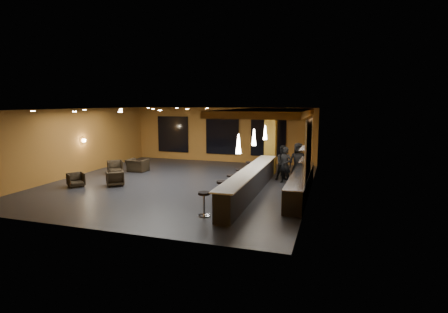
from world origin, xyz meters
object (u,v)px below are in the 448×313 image
(staff_b, at_px, (284,163))
(bar_stool_0, at_px, (204,201))
(armchair_b, at_px, (115,178))
(armchair_d, at_px, (138,165))
(prep_counter, at_px, (300,185))
(pendant_0, at_px, (238,144))
(armchair_a, at_px, (76,180))
(pendant_2, at_px, (265,133))
(armchair_c, at_px, (115,167))
(bar_stool_1, at_px, (222,189))
(pendant_1, at_px, (254,137))
(bar_stool_2, at_px, (231,181))
(column, at_px, (271,141))
(bar_stool_3, at_px, (239,175))
(bar_stool_4, at_px, (249,167))
(staff_c, at_px, (298,161))
(bar_counter, at_px, (251,182))
(staff_a, at_px, (285,165))

(staff_b, distance_m, bar_stool_0, 6.60)
(armchair_b, height_order, armchair_d, armchair_b)
(prep_counter, relative_size, pendant_0, 8.57)
(armchair_d, bearing_deg, armchair_a, 80.10)
(pendant_2, xyz_separation_m, armchair_c, (-7.95, -1.08, -1.99))
(armchair_b, distance_m, bar_stool_1, 5.72)
(prep_counter, relative_size, armchair_d, 5.67)
(pendant_1, distance_m, bar_stool_2, 2.11)
(pendant_0, relative_size, staff_b, 0.40)
(pendant_2, relative_size, armchair_d, 0.66)
(staff_b, bearing_deg, column, 102.09)
(armchair_a, relative_size, bar_stool_3, 0.97)
(armchair_d, distance_m, bar_stool_3, 6.35)
(bar_stool_4, bearing_deg, staff_c, 2.55)
(bar_counter, distance_m, armchair_b, 6.34)
(pendant_1, xyz_separation_m, bar_stool_0, (-0.84, -3.80, -1.82))
(armchair_b, distance_m, armchair_d, 3.40)
(armchair_d, bearing_deg, bar_stool_3, 169.38)
(bar_stool_4, bearing_deg, bar_counter, -75.60)
(pendant_1, height_order, staff_b, pendant_1)
(staff_a, height_order, bar_stool_3, staff_a)
(pendant_1, bearing_deg, bar_stool_1, -109.00)
(staff_a, relative_size, bar_stool_0, 2.08)
(armchair_c, bearing_deg, bar_stool_3, -42.67)
(staff_a, xyz_separation_m, armchair_b, (-7.41, -2.96, -0.51))
(armchair_a, bearing_deg, staff_b, -28.89)
(armchair_d, xyz_separation_m, bar_stool_3, (6.22, -1.29, 0.12))
(pendant_1, xyz_separation_m, bar_stool_1, (-0.74, -2.14, -1.80))
(staff_c, bearing_deg, bar_stool_1, -133.27)
(bar_counter, xyz_separation_m, bar_stool_2, (-0.85, -0.03, -0.00))
(bar_counter, height_order, bar_stool_2, bar_counter)
(prep_counter, bearing_deg, armchair_c, 171.86)
(staff_a, height_order, bar_stool_4, staff_a)
(staff_c, relative_size, bar_stool_1, 2.15)
(prep_counter, relative_size, bar_stool_3, 8.31)
(bar_stool_1, bearing_deg, staff_b, 70.26)
(pendant_0, xyz_separation_m, staff_a, (1.09, 4.52, -1.49))
(pendant_0, xyz_separation_m, bar_stool_1, (-0.74, 0.36, -1.80))
(bar_stool_3, bearing_deg, bar_stool_1, -86.62)
(prep_counter, relative_size, armchair_c, 7.58)
(staff_a, bearing_deg, pendant_2, 177.92)
(staff_a, xyz_separation_m, armchair_c, (-9.04, -0.60, -0.50))
(bar_counter, height_order, bar_stool_4, bar_counter)
(pendant_1, distance_m, bar_stool_0, 4.29)
(pendant_2, distance_m, staff_a, 1.90)
(column, bearing_deg, pendant_1, -90.00)
(armchair_b, distance_m, bar_stool_3, 5.76)
(armchair_a, relative_size, bar_stool_0, 0.84)
(prep_counter, bearing_deg, bar_counter, -165.96)
(column, xyz_separation_m, armchair_c, (-7.95, -2.68, -1.39))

